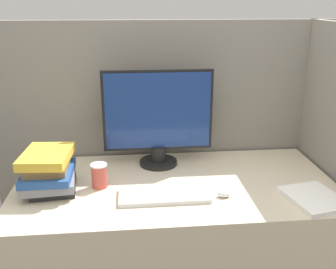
{
  "coord_description": "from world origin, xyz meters",
  "views": [
    {
      "loc": [
        -0.21,
        -1.32,
        1.61
      ],
      "look_at": [
        -0.03,
        0.43,
        1.0
      ],
      "focal_mm": 42.0,
      "sensor_mm": 36.0,
      "label": 1
    }
  ],
  "objects": [
    {
      "name": "paper_pile",
      "position": [
        0.59,
        0.15,
        0.78
      ],
      "size": [
        0.27,
        0.31,
        0.02
      ],
      "color": "white",
      "rests_on": "desk"
    },
    {
      "name": "monitor",
      "position": [
        -0.07,
        0.63,
        1.02
      ],
      "size": [
        0.57,
        0.2,
        0.51
      ],
      "color": "black",
      "rests_on": "desk"
    },
    {
      "name": "cubicle_panel_rear",
      "position": [
        0.0,
        0.82,
        0.76
      ],
      "size": [
        1.95,
        0.04,
        1.51
      ],
      "color": "gray",
      "rests_on": "ground_plane"
    },
    {
      "name": "coffee_cup",
      "position": [
        -0.36,
        0.38,
        0.83
      ],
      "size": [
        0.08,
        0.08,
        0.12
      ],
      "color": "#BF4C3F",
      "rests_on": "desk"
    },
    {
      "name": "desk",
      "position": [
        0.0,
        0.39,
        0.38
      ],
      "size": [
        1.55,
        0.78,
        0.77
      ],
      "color": "beige",
      "rests_on": "ground_plane"
    },
    {
      "name": "mouse",
      "position": [
        0.2,
        0.23,
        0.78
      ],
      "size": [
        0.06,
        0.04,
        0.03
      ],
      "color": "silver",
      "rests_on": "desk"
    },
    {
      "name": "book_stack",
      "position": [
        -0.59,
        0.38,
        0.86
      ],
      "size": [
        0.26,
        0.3,
        0.19
      ],
      "color": "#262628",
      "rests_on": "desk"
    },
    {
      "name": "cubicle_panel_right",
      "position": [
        0.81,
        0.42,
        0.76
      ],
      "size": [
        0.04,
        0.84,
        1.51
      ],
      "color": "gray",
      "rests_on": "ground_plane"
    },
    {
      "name": "keyboard",
      "position": [
        -0.07,
        0.25,
        0.78
      ],
      "size": [
        0.41,
        0.17,
        0.02
      ],
      "color": "silver",
      "rests_on": "desk"
    }
  ]
}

